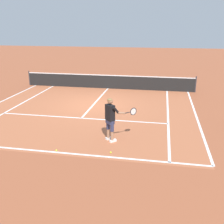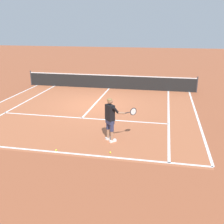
# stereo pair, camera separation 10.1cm
# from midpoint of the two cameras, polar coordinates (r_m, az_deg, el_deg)

# --- Properties ---
(ground_plane) EXTENTS (80.00, 80.00, 0.00)m
(ground_plane) POSITION_cam_midpoint_polar(r_m,az_deg,el_deg) (15.03, -3.64, 1.57)
(ground_plane) COLOR #9E5133
(court_inner_surface) EXTENTS (10.98, 10.44, 0.00)m
(court_inner_surface) POSITION_cam_midpoint_polar(r_m,az_deg,el_deg) (14.17, -4.59, 0.53)
(court_inner_surface) COLOR #B2603D
(court_inner_surface) RESTS_ON ground
(line_baseline) EXTENTS (10.98, 0.10, 0.01)m
(line_baseline) POSITION_cam_midpoint_polar(r_m,az_deg,el_deg) (9.79, -12.62, -8.28)
(line_baseline) COLOR white
(line_baseline) RESTS_ON ground
(line_service) EXTENTS (8.23, 0.10, 0.01)m
(line_service) POSITION_cam_midpoint_polar(r_m,az_deg,el_deg) (12.92, -6.24, -1.29)
(line_service) COLOR white
(line_service) RESTS_ON ground
(line_centre_service) EXTENTS (0.10, 6.40, 0.01)m
(line_centre_service) POSITION_cam_midpoint_polar(r_m,az_deg,el_deg) (15.86, -2.82, 2.50)
(line_centre_service) COLOR white
(line_centre_service) RESTS_ON ground
(line_singles_left) EXTENTS (0.10, 10.04, 0.01)m
(line_singles_left) POSITION_cam_midpoint_polar(r_m,az_deg,el_deg) (15.77, -19.14, 1.40)
(line_singles_left) COLOR white
(line_singles_left) RESTS_ON ground
(line_singles_right) EXTENTS (0.10, 10.04, 0.01)m
(line_singles_right) POSITION_cam_midpoint_polar(r_m,az_deg,el_deg) (13.68, 12.25, -0.50)
(line_singles_right) COLOR white
(line_singles_right) RESTS_ON ground
(line_doubles_right) EXTENTS (0.10, 10.04, 0.01)m
(line_doubles_right) POSITION_cam_midpoint_polar(r_m,az_deg,el_deg) (13.78, 17.96, -0.85)
(line_doubles_right) COLOR white
(line_doubles_right) RESTS_ON ground
(tennis_net) EXTENTS (11.96, 0.08, 1.07)m
(tennis_net) POSITION_cam_midpoint_polar(r_m,az_deg,el_deg) (18.77, -0.47, 6.55)
(tennis_net) COLOR #333338
(tennis_net) RESTS_ON ground
(tennis_player) EXTENTS (1.17, 0.72, 1.71)m
(tennis_player) POSITION_cam_midpoint_polar(r_m,az_deg,el_deg) (10.04, 0.00, -1.02)
(tennis_player) COLOR white
(tennis_player) RESTS_ON ground
(tennis_ball_near_feet) EXTENTS (0.07, 0.07, 0.07)m
(tennis_ball_near_feet) POSITION_cam_midpoint_polar(r_m,az_deg,el_deg) (9.43, -0.06, -8.66)
(tennis_ball_near_feet) COLOR #CCE02D
(tennis_ball_near_feet) RESTS_ON ground
(tennis_ball_by_baseline) EXTENTS (0.07, 0.07, 0.07)m
(tennis_ball_by_baseline) POSITION_cam_midpoint_polar(r_m,az_deg,el_deg) (9.79, -11.61, -8.01)
(tennis_ball_by_baseline) COLOR #CCE02D
(tennis_ball_by_baseline) RESTS_ON ground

